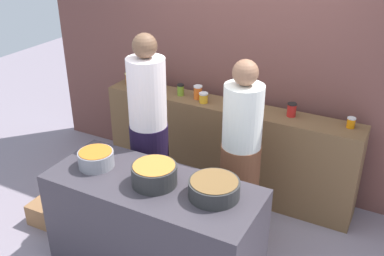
# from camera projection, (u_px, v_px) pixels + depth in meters

# --- Properties ---
(ground) EXTENTS (12.00, 12.00, 0.00)m
(ground) POSITION_uv_depth(u_px,v_px,m) (174.00, 247.00, 4.02)
(ground) COLOR gray
(storefront_wall) EXTENTS (4.80, 0.12, 3.00)m
(storefront_wall) POSITION_uv_depth(u_px,v_px,m) (243.00, 46.00, 4.49)
(storefront_wall) COLOR brown
(storefront_wall) RESTS_ON ground
(display_shelf) EXTENTS (2.70, 0.36, 0.98)m
(display_shelf) POSITION_uv_depth(u_px,v_px,m) (225.00, 148.00, 4.67)
(display_shelf) COLOR brown
(display_shelf) RESTS_ON ground
(prep_table) EXTENTS (1.70, 0.70, 0.87)m
(prep_table) POSITION_uv_depth(u_px,v_px,m) (154.00, 228.00, 3.59)
(prep_table) COLOR #3A353D
(prep_table) RESTS_ON ground
(preserve_jar_0) EXTENTS (0.07, 0.07, 0.14)m
(preserve_jar_0) POSITION_uv_depth(u_px,v_px,m) (128.00, 79.00, 4.92)
(preserve_jar_0) COLOR #944E19
(preserve_jar_0) RESTS_ON display_shelf
(preserve_jar_1) EXTENTS (0.08, 0.08, 0.12)m
(preserve_jar_1) POSITION_uv_depth(u_px,v_px,m) (142.00, 84.00, 4.80)
(preserve_jar_1) COLOR #973C26
(preserve_jar_1) RESTS_ON display_shelf
(preserve_jar_2) EXTENTS (0.08, 0.08, 0.15)m
(preserve_jar_2) POSITION_uv_depth(u_px,v_px,m) (159.00, 82.00, 4.82)
(preserve_jar_2) COLOR #B32024
(preserve_jar_2) RESTS_ON display_shelf
(preserve_jar_3) EXTENTS (0.07, 0.07, 0.12)m
(preserve_jar_3) POSITION_uv_depth(u_px,v_px,m) (181.00, 90.00, 4.65)
(preserve_jar_3) COLOR olive
(preserve_jar_3) RESTS_ON display_shelf
(preserve_jar_4) EXTENTS (0.09, 0.09, 0.14)m
(preserve_jar_4) POSITION_uv_depth(u_px,v_px,m) (198.00, 92.00, 4.56)
(preserve_jar_4) COLOR orange
(preserve_jar_4) RESTS_ON display_shelf
(preserve_jar_5) EXTENTS (0.09, 0.09, 0.11)m
(preserve_jar_5) POSITION_uv_depth(u_px,v_px,m) (204.00, 98.00, 4.48)
(preserve_jar_5) COLOR gold
(preserve_jar_5) RESTS_ON display_shelf
(preserve_jar_6) EXTENTS (0.09, 0.09, 0.13)m
(preserve_jar_6) POSITION_uv_depth(u_px,v_px,m) (292.00, 110.00, 4.18)
(preserve_jar_6) COLOR red
(preserve_jar_6) RESTS_ON display_shelf
(preserve_jar_7) EXTENTS (0.08, 0.08, 0.10)m
(preserve_jar_7) POSITION_uv_depth(u_px,v_px,m) (351.00, 123.00, 3.97)
(preserve_jar_7) COLOR orange
(preserve_jar_7) RESTS_ON display_shelf
(cooking_pot_left) EXTENTS (0.29, 0.29, 0.14)m
(cooking_pot_left) POSITION_uv_depth(u_px,v_px,m) (96.00, 159.00, 3.59)
(cooking_pot_left) COLOR gray
(cooking_pot_left) RESTS_ON prep_table
(cooking_pot_center) EXTENTS (0.35, 0.35, 0.16)m
(cooking_pot_center) POSITION_uv_depth(u_px,v_px,m) (154.00, 175.00, 3.35)
(cooking_pot_center) COLOR #2D2D2D
(cooking_pot_center) RESTS_ON prep_table
(cooking_pot_right) EXTENTS (0.38, 0.38, 0.13)m
(cooking_pot_right) POSITION_uv_depth(u_px,v_px,m) (214.00, 189.00, 3.21)
(cooking_pot_right) COLOR #2D2D2D
(cooking_pot_right) RESTS_ON prep_table
(cook_with_tongs) EXTENTS (0.35, 0.35, 1.84)m
(cook_with_tongs) POSITION_uv_depth(u_px,v_px,m) (149.00, 142.00, 4.04)
(cook_with_tongs) COLOR black
(cook_with_tongs) RESTS_ON ground
(cook_in_cap) EXTENTS (0.35, 0.35, 1.68)m
(cook_in_cap) POSITION_uv_depth(u_px,v_px,m) (240.00, 160.00, 3.89)
(cook_in_cap) COLOR brown
(cook_in_cap) RESTS_ON ground
(bread_crate) EXTENTS (0.39, 0.37, 0.21)m
(bread_crate) POSITION_uv_depth(u_px,v_px,m) (54.00, 211.00, 4.32)
(bread_crate) COLOR #946741
(bread_crate) RESTS_ON ground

